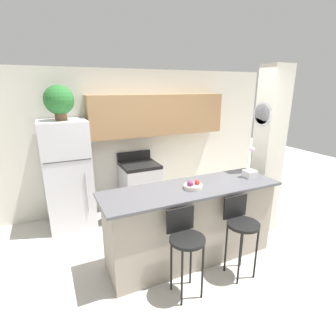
{
  "coord_description": "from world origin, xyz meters",
  "views": [
    {
      "loc": [
        -1.59,
        -2.66,
        2.24
      ],
      "look_at": [
        0.0,
        0.71,
        1.08
      ],
      "focal_mm": 28.0,
      "sensor_mm": 36.0,
      "label": 1
    }
  ],
  "objects_px": {
    "stove_range": "(140,186)",
    "potted_plant_on_fridge": "(59,101)",
    "fruit_bowl": "(193,186)",
    "refrigerator": "(68,175)",
    "orchid_vase": "(250,171)",
    "trash_bin": "(110,212)",
    "bar_stool_right": "(241,225)",
    "bar_stool_left": "(185,240)"
  },
  "relations": [
    {
      "from": "refrigerator",
      "to": "trash_bin",
      "type": "distance_m",
      "value": 0.93
    },
    {
      "from": "fruit_bowl",
      "to": "refrigerator",
      "type": "bearing_deg",
      "value": 127.57
    },
    {
      "from": "orchid_vase",
      "to": "trash_bin",
      "type": "bearing_deg",
      "value": 139.45
    },
    {
      "from": "potted_plant_on_fridge",
      "to": "trash_bin",
      "type": "distance_m",
      "value": 1.96
    },
    {
      "from": "potted_plant_on_fridge",
      "to": "trash_bin",
      "type": "height_order",
      "value": "potted_plant_on_fridge"
    },
    {
      "from": "trash_bin",
      "to": "potted_plant_on_fridge",
      "type": "bearing_deg",
      "value": 157.43
    },
    {
      "from": "stove_range",
      "to": "orchid_vase",
      "type": "height_order",
      "value": "orchid_vase"
    },
    {
      "from": "bar_stool_left",
      "to": "refrigerator",
      "type": "bearing_deg",
      "value": 113.85
    },
    {
      "from": "bar_stool_right",
      "to": "trash_bin",
      "type": "height_order",
      "value": "bar_stool_right"
    },
    {
      "from": "orchid_vase",
      "to": "fruit_bowl",
      "type": "bearing_deg",
      "value": -177.68
    },
    {
      "from": "refrigerator",
      "to": "potted_plant_on_fridge",
      "type": "distance_m",
      "value": 1.17
    },
    {
      "from": "fruit_bowl",
      "to": "bar_stool_right",
      "type": "bearing_deg",
      "value": -49.8
    },
    {
      "from": "orchid_vase",
      "to": "fruit_bowl",
      "type": "height_order",
      "value": "orchid_vase"
    },
    {
      "from": "stove_range",
      "to": "bar_stool_right",
      "type": "distance_m",
      "value": 2.28
    },
    {
      "from": "potted_plant_on_fridge",
      "to": "fruit_bowl",
      "type": "distance_m",
      "value": 2.38
    },
    {
      "from": "potted_plant_on_fridge",
      "to": "trash_bin",
      "type": "relative_size",
      "value": 1.37
    },
    {
      "from": "refrigerator",
      "to": "trash_bin",
      "type": "xyz_separation_m",
      "value": [
        0.58,
        -0.24,
        -0.69
      ]
    },
    {
      "from": "fruit_bowl",
      "to": "trash_bin",
      "type": "bearing_deg",
      "value": 116.79
    },
    {
      "from": "refrigerator",
      "to": "fruit_bowl",
      "type": "relative_size",
      "value": 7.66
    },
    {
      "from": "orchid_vase",
      "to": "trash_bin",
      "type": "height_order",
      "value": "orchid_vase"
    },
    {
      "from": "stove_range",
      "to": "orchid_vase",
      "type": "bearing_deg",
      "value": -58.91
    },
    {
      "from": "stove_range",
      "to": "potted_plant_on_fridge",
      "type": "xyz_separation_m",
      "value": [
        -1.23,
        -0.03,
        1.58
      ]
    },
    {
      "from": "bar_stool_right",
      "to": "orchid_vase",
      "type": "relative_size",
      "value": 2.29
    },
    {
      "from": "stove_range",
      "to": "potted_plant_on_fridge",
      "type": "bearing_deg",
      "value": -178.74
    },
    {
      "from": "refrigerator",
      "to": "trash_bin",
      "type": "relative_size",
      "value": 4.62
    },
    {
      "from": "refrigerator",
      "to": "potted_plant_on_fridge",
      "type": "height_order",
      "value": "potted_plant_on_fridge"
    },
    {
      "from": "orchid_vase",
      "to": "fruit_bowl",
      "type": "relative_size",
      "value": 1.89
    },
    {
      "from": "potted_plant_on_fridge",
      "to": "fruit_bowl",
      "type": "height_order",
      "value": "potted_plant_on_fridge"
    },
    {
      "from": "bar_stool_right",
      "to": "orchid_vase",
      "type": "height_order",
      "value": "orchid_vase"
    },
    {
      "from": "stove_range",
      "to": "fruit_bowl",
      "type": "bearing_deg",
      "value": -86.99
    },
    {
      "from": "orchid_vase",
      "to": "potted_plant_on_fridge",
      "type": "bearing_deg",
      "value": 143.36
    },
    {
      "from": "stove_range",
      "to": "bar_stool_left",
      "type": "xyz_separation_m",
      "value": [
        -0.26,
        -2.22,
        0.21
      ]
    },
    {
      "from": "potted_plant_on_fridge",
      "to": "fruit_bowl",
      "type": "relative_size",
      "value": 2.27
    },
    {
      "from": "bar_stool_left",
      "to": "orchid_vase",
      "type": "relative_size",
      "value": 2.29
    },
    {
      "from": "bar_stool_left",
      "to": "trash_bin",
      "type": "relative_size",
      "value": 2.61
    },
    {
      "from": "stove_range",
      "to": "potted_plant_on_fridge",
      "type": "relative_size",
      "value": 2.06
    },
    {
      "from": "bar_stool_right",
      "to": "stove_range",
      "type": "bearing_deg",
      "value": 102.4
    },
    {
      "from": "refrigerator",
      "to": "bar_stool_left",
      "type": "xyz_separation_m",
      "value": [
        0.97,
        -2.19,
        -0.21
      ]
    },
    {
      "from": "potted_plant_on_fridge",
      "to": "orchid_vase",
      "type": "relative_size",
      "value": 1.2
    },
    {
      "from": "bar_stool_left",
      "to": "bar_stool_right",
      "type": "relative_size",
      "value": 1.0
    },
    {
      "from": "bar_stool_left",
      "to": "trash_bin",
      "type": "xyz_separation_m",
      "value": [
        -0.39,
        1.95,
        -0.48
      ]
    },
    {
      "from": "fruit_bowl",
      "to": "stove_range",
      "type": "bearing_deg",
      "value": 93.01
    }
  ]
}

